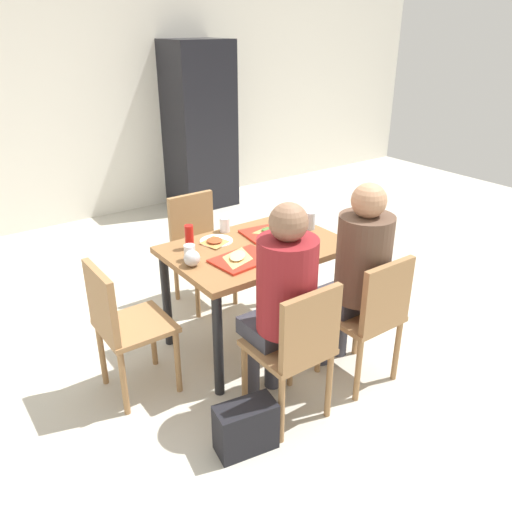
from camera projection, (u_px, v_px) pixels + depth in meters
ground_plane at (256, 341)px, 3.66m from camera, size 10.00×10.00×0.02m
back_wall at (80, 91)px, 5.43m from camera, size 10.00×0.10×2.80m
main_table at (256, 260)px, 3.39m from camera, size 1.14×0.78×0.73m
chair_near_left at (297, 345)px, 2.72m from camera, size 0.40×0.40×0.86m
chair_near_right at (372, 312)px, 3.03m from camera, size 0.40×0.40×0.86m
chair_far_side at (198, 241)px, 4.01m from camera, size 0.40×0.40×0.86m
chair_left_end at (121, 321)px, 2.94m from camera, size 0.40×0.40×0.86m
person_in_red at (282, 294)px, 2.72m from camera, size 0.32×0.42×1.27m
person_in_brown_jacket at (358, 266)px, 3.03m from camera, size 0.32×0.42×1.27m
tray_red_near at (243, 259)px, 3.14m from camera, size 0.39×0.30×0.02m
tray_red_far at (270, 233)px, 3.54m from camera, size 0.39×0.30×0.02m
paper_plate_center at (216, 241)px, 3.41m from camera, size 0.22×0.22×0.01m
paper_plate_near_edge at (297, 250)px, 3.28m from camera, size 0.22×0.22×0.01m
pizza_slice_a at (238, 257)px, 3.13m from camera, size 0.26×0.26×0.02m
pizza_slice_b at (271, 230)px, 3.54m from camera, size 0.23×0.18×0.02m
pizza_slice_c at (215, 241)px, 3.38m from camera, size 0.21×0.22×0.02m
plastic_cup_a at (225, 225)px, 3.56m from camera, size 0.07×0.07×0.10m
plastic_cup_b at (292, 255)px, 3.10m from camera, size 0.07×0.07×0.10m
plastic_cup_c at (190, 253)px, 3.13m from camera, size 0.07×0.07×0.10m
soda_can at (310, 221)px, 3.60m from camera, size 0.07×0.07×0.12m
condiment_bottle at (189, 237)px, 3.28m from camera, size 0.06×0.06×0.16m
foil_bundle at (192, 258)px, 3.05m from camera, size 0.10×0.10×0.10m
handbag at (246, 427)px, 2.68m from camera, size 0.34×0.21×0.28m
drink_fridge at (199, 126)px, 6.02m from camera, size 0.70×0.60×1.90m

